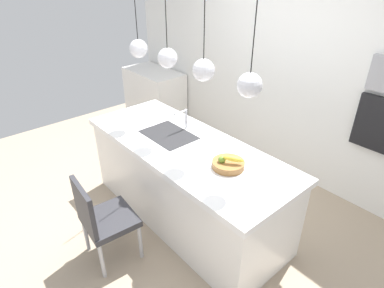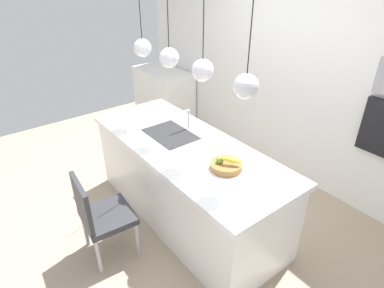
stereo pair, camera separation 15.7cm
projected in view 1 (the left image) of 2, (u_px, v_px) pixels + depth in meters
name	position (u px, v px, depth m)	size (l,w,h in m)	color
floor	(186.00, 214.00, 3.64)	(6.60, 6.60, 0.00)	tan
back_wall	(289.00, 72.00, 3.94)	(6.00, 0.10, 2.60)	white
kitchen_island	(186.00, 181.00, 3.42)	(2.35, 0.93, 0.90)	white
sink_basin	(169.00, 135.00, 3.38)	(0.56, 0.40, 0.02)	#2D2D30
faucet	(184.00, 117.00, 3.43)	(0.02, 0.17, 0.22)	silver
fruit_bowl	(228.00, 164.00, 2.82)	(0.29, 0.29, 0.14)	#9E6B38
side_counter	(155.00, 94.00, 5.74)	(1.10, 0.60, 0.84)	white
oven	(384.00, 126.00, 3.23)	(0.56, 0.08, 0.56)	black
chair_near	(102.00, 218.00, 2.88)	(0.49, 0.47, 0.88)	#333338
pendant_light_left	(138.00, 48.00, 3.28)	(0.18, 0.18, 0.78)	silver
pendant_light_center_left	(167.00, 58.00, 2.96)	(0.18, 0.18, 0.78)	silver
pendant_light_center_right	(204.00, 70.00, 2.64)	(0.18, 0.18, 0.78)	silver
pendant_light_right	(250.00, 85.00, 2.32)	(0.18, 0.18, 0.78)	silver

